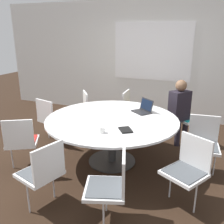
{
  "coord_description": "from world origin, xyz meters",
  "views": [
    {
      "loc": [
        1.35,
        -3.33,
        2.01
      ],
      "look_at": [
        0.0,
        0.0,
        0.84
      ],
      "focal_mm": 40.0,
      "sensor_mm": 36.0,
      "label": 1
    }
  ],
  "objects": [
    {
      "name": "wall_back",
      "position": [
        0.0,
        2.48,
        1.35
      ],
      "size": [
        8.0,
        0.07,
        2.7
      ],
      "color": "silver",
      "rests_on": "ground_plane"
    },
    {
      "name": "ground_plane",
      "position": [
        0.0,
        0.0,
        0.0
      ],
      "size": [
        16.0,
        16.0,
        0.0
      ],
      "primitive_type": "plane",
      "color": "black"
    },
    {
      "name": "spiral_notebook",
      "position": [
        0.35,
        -0.39,
        0.75
      ],
      "size": [
        0.24,
        0.26,
        0.02
      ],
      "color": "black",
      "rests_on": "conference_table"
    },
    {
      "name": "chair_2",
      "position": [
        -0.87,
        1.04,
        0.5
      ],
      "size": [
        0.6,
        0.6,
        0.84
      ],
      "rotation": [
        0.0,
        0.0,
        5.36
      ],
      "color": "white",
      "rests_on": "ground_plane"
    },
    {
      "name": "laptop",
      "position": [
        0.37,
        0.48,
        0.79
      ],
      "size": [
        0.38,
        0.37,
        0.21
      ],
      "rotation": [
        0.0,
        0.0,
        -0.66
      ],
      "color": "#232326",
      "rests_on": "conference_table"
    },
    {
      "name": "person_0",
      "position": [
        0.87,
        1.11,
        0.7
      ],
      "size": [
        0.39,
        0.42,
        1.19
      ],
      "rotation": [
        0.0,
        0.0,
        4.06
      ],
      "color": "#231E28",
      "rests_on": "ground_plane"
    },
    {
      "name": "chair_8",
      "position": [
        1.34,
        0.21,
        0.5
      ],
      "size": [
        0.48,
        0.47,
        0.84
      ],
      "rotation": [
        0.0,
        0.0,
        9.53
      ],
      "color": "white",
      "rests_on": "ground_plane"
    },
    {
      "name": "handbag",
      "position": [
        -1.41,
        0.64,
        0.14
      ],
      "size": [
        0.36,
        0.16,
        0.28
      ],
      "color": "#513319",
      "rests_on": "ground_plane"
    },
    {
      "name": "chair_6",
      "position": [
        0.5,
        -1.26,
        0.5
      ],
      "size": [
        0.54,
        0.55,
        0.84
      ],
      "rotation": [
        0.0,
        0.0,
        8.18
      ],
      "color": "white",
      "rests_on": "ground_plane"
    },
    {
      "name": "chair_1",
      "position": [
        -0.11,
        1.35,
        0.5
      ],
      "size": [
        0.43,
        0.45,
        0.84
      ],
      "rotation": [
        0.0,
        0.0,
        4.74
      ],
      "color": "white",
      "rests_on": "ground_plane"
    },
    {
      "name": "chair_7",
      "position": [
        1.21,
        -0.61,
        0.5
      ],
      "size": [
        0.59,
        0.58,
        0.84
      ],
      "rotation": [
        0.0,
        0.0,
        8.91
      ],
      "color": "white",
      "rests_on": "ground_plane"
    },
    {
      "name": "chair_0",
      "position": [
        0.95,
        1.35,
        0.5
      ],
      "size": [
        0.6,
        0.6,
        0.84
      ],
      "rotation": [
        0.0,
        0.0,
        4.06
      ],
      "color": "white",
      "rests_on": "ground_plane"
    },
    {
      "name": "coffee_cup",
      "position": [
        0.09,
        -0.58,
        0.78
      ],
      "size": [
        0.08,
        0.08,
        0.08
      ],
      "color": "white",
      "rests_on": "conference_table"
    },
    {
      "name": "chair_4",
      "position": [
        -1.14,
        -0.74,
        0.5
      ],
      "size": [
        0.59,
        0.58,
        0.84
      ],
      "rotation": [
        0.0,
        0.0,
        6.81
      ],
      "color": "white",
      "rests_on": "ground_plane"
    },
    {
      "name": "conference_table",
      "position": [
        0.0,
        0.0,
        0.64
      ],
      "size": [
        2.02,
        2.02,
        0.74
      ],
      "color": "#333333",
      "rests_on": "ground_plane"
    },
    {
      "name": "chair_5",
      "position": [
        -0.32,
        -1.32,
        0.5
      ],
      "size": [
        0.53,
        0.54,
        0.84
      ],
      "rotation": [
        0.0,
        0.0,
        7.56
      ],
      "color": "white",
      "rests_on": "ground_plane"
    },
    {
      "name": "chair_3",
      "position": [
        -1.33,
        0.27,
        0.5
      ],
      "size": [
        0.53,
        0.52,
        0.84
      ],
      "rotation": [
        0.0,
        0.0,
        6.04
      ],
      "color": "white",
      "rests_on": "ground_plane"
    }
  ]
}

